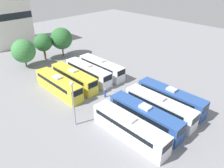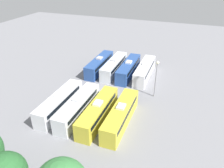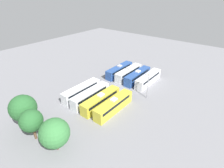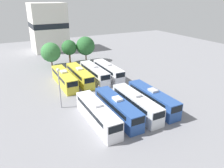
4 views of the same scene
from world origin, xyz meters
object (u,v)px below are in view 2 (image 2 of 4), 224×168
(bus_5, at_px, (98,111))
(worker_person, at_px, (108,91))
(bus_7, at_px, (60,102))
(bus_3, at_px, (100,64))
(bus_4, at_px, (121,115))
(bus_6, at_px, (78,107))
(bus_1, at_px, (128,68))
(light_pole, at_px, (156,73))
(bus_0, at_px, (145,70))
(bus_2, at_px, (114,66))

(bus_5, height_order, worker_person, bus_5)
(worker_person, bearing_deg, bus_5, 99.29)
(bus_7, bearing_deg, bus_3, -90.04)
(bus_4, height_order, bus_7, same)
(bus_6, bearing_deg, bus_5, 179.68)
(bus_5, bearing_deg, bus_3, -67.62)
(bus_1, distance_m, bus_5, 17.45)
(bus_4, bearing_deg, light_pole, -109.30)
(bus_7, distance_m, worker_person, 9.61)
(light_pole, bearing_deg, bus_7, 35.29)
(bus_6, distance_m, light_pole, 15.29)
(bus_0, xyz_separation_m, bus_5, (3.56, 17.70, 0.00))
(bus_3, distance_m, bus_6, 17.71)
(bus_4, height_order, worker_person, bus_4)
(bus_1, xyz_separation_m, bus_5, (-0.08, 17.45, 0.00))
(bus_1, distance_m, bus_3, 7.07)
(bus_2, bearing_deg, bus_1, 177.86)
(worker_person, bearing_deg, bus_0, -115.73)
(bus_5, relative_size, worker_person, 6.99)
(bus_3, distance_m, light_pole, 16.33)
(bus_2, distance_m, bus_5, 17.95)
(bus_5, height_order, bus_7, same)
(bus_0, height_order, light_pole, light_pole)
(bus_4, bearing_deg, bus_5, 5.76)
(bus_2, distance_m, bus_7, 17.79)
(bus_5, relative_size, bus_6, 1.00)
(bus_0, bearing_deg, bus_4, 90.47)
(light_pole, bearing_deg, bus_4, 70.70)
(bus_7, bearing_deg, bus_0, -121.45)
(bus_0, distance_m, worker_person, 11.14)
(bus_7, xyz_separation_m, light_pole, (-14.35, -10.16, 3.35))
(bus_1, bearing_deg, bus_3, 0.67)
(bus_7, height_order, worker_person, bus_7)
(bus_4, xyz_separation_m, bus_5, (3.71, 0.37, 0.00))
(bus_1, relative_size, bus_3, 1.00)
(light_pole, bearing_deg, bus_3, -26.20)
(bus_2, relative_size, bus_7, 1.00)
(bus_3, bearing_deg, bus_7, 89.96)
(bus_2, height_order, light_pole, light_pole)
(bus_1, height_order, light_pole, light_pole)
(bus_5, distance_m, light_pole, 13.01)
(bus_4, xyz_separation_m, light_pole, (-3.48, -9.94, 3.35))
(bus_3, height_order, bus_6, same)
(bus_0, bearing_deg, bus_3, 1.73)
(bus_0, distance_m, bus_2, 7.16)
(bus_4, bearing_deg, bus_6, 2.77)
(bus_1, distance_m, light_pole, 10.72)
(bus_2, bearing_deg, bus_7, 78.42)
(bus_2, bearing_deg, bus_6, 89.96)
(bus_7, distance_m, light_pole, 17.90)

